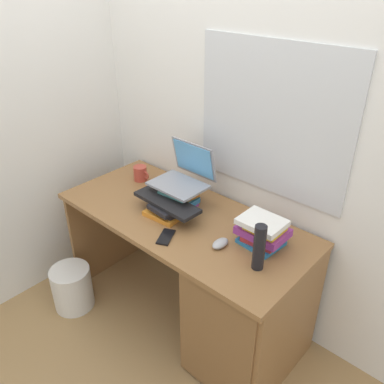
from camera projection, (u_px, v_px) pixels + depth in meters
The scene contains 14 objects.
ground_plane at pixel (184, 312), 2.65m from camera, with size 6.00×6.00×0.00m, color #9E7A4C.
wall_back at pixel (228, 109), 2.25m from camera, with size 6.00×0.06×2.60m.
wall_left at pixel (70, 90), 2.59m from camera, with size 0.05×6.00×2.60m, color silver.
desk at pixel (231, 296), 2.20m from camera, with size 1.51×0.68×0.76m.
book_stack_tall at pixel (179, 196), 2.35m from camera, with size 0.22×0.20×0.13m.
book_stack_keyboard_riser at pixel (167, 210), 2.27m from camera, with size 0.22×0.19×0.07m.
book_stack_side at pixel (263, 231), 2.01m from camera, with size 0.24×0.21×0.16m.
laptop at pixel (185, 174), 2.32m from camera, with size 0.31×0.28×0.23m.
keyboard at pixel (167, 202), 2.25m from camera, with size 0.42×0.14×0.02m, color black.
computer_mouse at pixel (220, 243), 2.03m from camera, with size 0.06×0.10×0.04m, color #A5A8AD.
mug at pixel (140, 173), 2.64m from camera, with size 0.13×0.09×0.10m.
water_bottle at pixel (259, 247), 1.84m from camera, with size 0.06×0.06×0.24m, color black.
cell_phone at pixel (166, 237), 2.10m from camera, with size 0.07×0.14×0.01m, color black.
wastebasket at pixel (72, 288), 2.64m from camera, with size 0.26×0.26×0.30m, color silver.
Camera 1 is at (1.32, -1.38, 2.01)m, focal length 37.41 mm.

